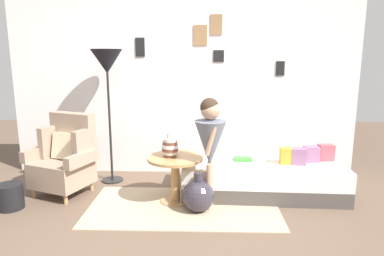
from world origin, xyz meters
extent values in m
plane|color=brown|center=(0.00, 0.00, 0.00)|extent=(12.00, 12.00, 0.00)
cube|color=silver|center=(0.00, 1.95, 1.30)|extent=(4.80, 0.10, 2.60)
cube|color=olive|center=(0.44, 1.90, 2.07)|extent=(0.16, 0.02, 0.26)
cube|color=#5B5B54|center=(0.44, 1.89, 2.07)|extent=(0.12, 0.01, 0.21)
cube|color=black|center=(1.32, 1.90, 1.49)|extent=(0.11, 0.02, 0.19)
cube|color=silver|center=(1.32, 1.89, 1.49)|extent=(0.09, 0.01, 0.15)
cube|color=black|center=(0.48, 1.90, 1.66)|extent=(0.14, 0.02, 0.16)
cube|color=gray|center=(0.48, 1.89, 1.66)|extent=(0.11, 0.01, 0.12)
cube|color=olive|center=(0.23, 1.90, 1.93)|extent=(0.18, 0.02, 0.27)
cube|color=silver|center=(0.23, 1.89, 1.93)|extent=(0.14, 0.01, 0.21)
cube|color=black|center=(-0.59, 1.90, 1.77)|extent=(0.12, 0.02, 0.25)
cube|color=#B6B6B4|center=(-0.59, 1.89, 1.77)|extent=(0.10, 0.01, 0.20)
cube|color=tan|center=(0.06, 0.69, 0.01)|extent=(2.10, 1.11, 0.01)
cylinder|color=tan|center=(-1.73, 0.91, 0.06)|extent=(0.04, 0.04, 0.12)
cylinder|color=tan|center=(-1.28, 0.73, 0.06)|extent=(0.04, 0.04, 0.12)
cylinder|color=tan|center=(-1.56, 1.32, 0.06)|extent=(0.04, 0.04, 0.12)
cylinder|color=tan|center=(-1.12, 1.15, 0.06)|extent=(0.04, 0.04, 0.12)
cube|color=gray|center=(-1.42, 1.03, 0.27)|extent=(0.76, 0.74, 0.30)
cube|color=gray|center=(-1.34, 1.24, 0.70)|extent=(0.61, 0.35, 0.55)
cube|color=gray|center=(-1.63, 1.21, 0.61)|extent=(0.19, 0.32, 0.39)
cube|color=gray|center=(-1.14, 1.02, 0.61)|extent=(0.19, 0.32, 0.39)
cube|color=gray|center=(-1.74, 1.13, 0.49)|extent=(0.27, 0.50, 0.14)
cube|color=gray|center=(-1.12, 0.89, 0.49)|extent=(0.27, 0.50, 0.14)
cube|color=beige|center=(-1.39, 1.12, 0.58)|extent=(0.40, 0.28, 0.33)
cube|color=#4C4742|center=(1.00, 1.12, 0.09)|extent=(1.93, 0.88, 0.18)
cube|color=white|center=(1.00, 1.12, 0.29)|extent=(1.93, 0.88, 0.22)
cube|color=#D64C56|center=(1.78, 1.22, 0.50)|extent=(0.19, 0.14, 0.20)
cube|color=gray|center=(1.58, 1.15, 0.49)|extent=(0.18, 0.13, 0.19)
cube|color=gray|center=(1.40, 1.04, 0.50)|extent=(0.18, 0.14, 0.19)
cube|color=orange|center=(1.29, 1.06, 0.50)|extent=(0.21, 0.12, 0.19)
cylinder|color=tan|center=(-0.04, 0.84, 0.01)|extent=(0.35, 0.35, 0.02)
cylinder|color=tan|center=(-0.04, 0.84, 0.26)|extent=(0.10, 0.10, 0.49)
cylinder|color=tan|center=(-0.04, 0.84, 0.52)|extent=(0.64, 0.64, 0.03)
cylinder|color=brown|center=(-0.09, 0.84, 0.56)|extent=(0.14, 0.14, 0.04)
cylinder|color=silver|center=(-0.09, 0.84, 0.59)|extent=(0.16, 0.16, 0.04)
cylinder|color=brown|center=(-0.09, 0.84, 0.63)|extent=(0.19, 0.19, 0.04)
cylinder|color=silver|center=(-0.09, 0.84, 0.66)|extent=(0.19, 0.19, 0.04)
cylinder|color=brown|center=(-0.09, 0.84, 0.70)|extent=(0.16, 0.16, 0.04)
cylinder|color=silver|center=(-0.09, 0.84, 0.73)|extent=(0.14, 0.14, 0.04)
cylinder|color=silver|center=(-0.09, 0.84, 0.78)|extent=(0.07, 0.07, 0.06)
cylinder|color=black|center=(-0.95, 1.50, 0.01)|extent=(0.28, 0.28, 0.02)
cylinder|color=black|center=(-0.95, 1.50, 0.84)|extent=(0.03, 0.03, 1.64)
cone|color=black|center=(-0.95, 1.50, 1.59)|extent=(0.40, 0.40, 0.31)
cylinder|color=tan|center=(0.35, 0.63, 0.26)|extent=(0.07, 0.07, 0.52)
cylinder|color=tan|center=(0.36, 0.73, 0.26)|extent=(0.07, 0.07, 0.52)
cone|color=slate|center=(0.35, 0.68, 0.74)|extent=(0.34, 0.34, 0.50)
cylinder|color=slate|center=(0.35, 0.68, 0.90)|extent=(0.17, 0.17, 0.19)
cylinder|color=tan|center=(0.36, 0.56, 0.81)|extent=(0.14, 0.06, 0.33)
cylinder|color=tan|center=(0.39, 0.79, 0.81)|extent=(0.14, 0.06, 0.33)
sphere|color=tan|center=(0.35, 0.68, 1.10)|extent=(0.21, 0.21, 0.21)
sphere|color=#38281E|center=(0.34, 0.68, 1.13)|extent=(0.20, 0.20, 0.20)
cube|color=green|center=(0.77, 1.19, 0.42)|extent=(0.23, 0.17, 0.03)
sphere|color=#332D38|center=(0.23, 0.60, 0.18)|extent=(0.35, 0.35, 0.35)
cylinder|color=#332D38|center=(0.23, 0.60, 0.39)|extent=(0.10, 0.10, 0.09)
cylinder|color=black|center=(-1.84, 0.60, 0.14)|extent=(0.28, 0.28, 0.28)
camera|label=1|loc=(0.27, -2.91, 1.65)|focal=32.39mm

